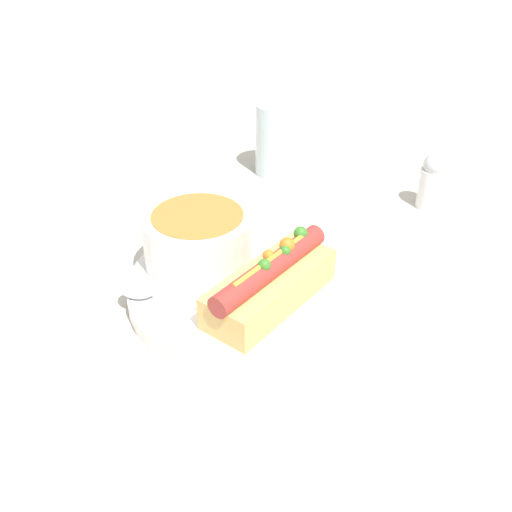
{
  "coord_description": "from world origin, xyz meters",
  "views": [
    {
      "loc": [
        -0.17,
        -0.48,
        0.39
      ],
      "look_at": [
        0.0,
        0.0,
        0.05
      ],
      "focal_mm": 42.0,
      "sensor_mm": 36.0,
      "label": 1
    }
  ],
  "objects_px": {
    "hot_dog": "(271,283)",
    "soup_bowl": "(199,236)",
    "spoon": "(154,294)",
    "drinking_glass": "(277,139)",
    "salt_shaker": "(432,181)"
  },
  "relations": [
    {
      "from": "hot_dog",
      "to": "soup_bowl",
      "type": "height_order",
      "value": "hot_dog"
    },
    {
      "from": "spoon",
      "to": "drinking_glass",
      "type": "height_order",
      "value": "drinking_glass"
    },
    {
      "from": "drinking_glass",
      "to": "salt_shaker",
      "type": "relative_size",
      "value": 1.36
    },
    {
      "from": "hot_dog",
      "to": "salt_shaker",
      "type": "distance_m",
      "value": 0.32
    },
    {
      "from": "hot_dog",
      "to": "drinking_glass",
      "type": "bearing_deg",
      "value": 35.6
    },
    {
      "from": "soup_bowl",
      "to": "salt_shaker",
      "type": "xyz_separation_m",
      "value": [
        0.33,
        0.05,
        -0.01
      ]
    },
    {
      "from": "hot_dog",
      "to": "spoon",
      "type": "xyz_separation_m",
      "value": [
        -0.11,
        0.05,
        -0.02
      ]
    },
    {
      "from": "soup_bowl",
      "to": "spoon",
      "type": "distance_m",
      "value": 0.08
    },
    {
      "from": "salt_shaker",
      "to": "hot_dog",
      "type": "bearing_deg",
      "value": -152.23
    },
    {
      "from": "spoon",
      "to": "salt_shaker",
      "type": "distance_m",
      "value": 0.4
    },
    {
      "from": "spoon",
      "to": "salt_shaker",
      "type": "bearing_deg",
      "value": -123.42
    },
    {
      "from": "drinking_glass",
      "to": "hot_dog",
      "type": "bearing_deg",
      "value": -112.03
    },
    {
      "from": "hot_dog",
      "to": "salt_shaker",
      "type": "bearing_deg",
      "value": -4.6
    },
    {
      "from": "soup_bowl",
      "to": "spoon",
      "type": "xyz_separation_m",
      "value": [
        -0.06,
        -0.05,
        -0.03
      ]
    },
    {
      "from": "hot_dog",
      "to": "soup_bowl",
      "type": "distance_m",
      "value": 0.11
    }
  ]
}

